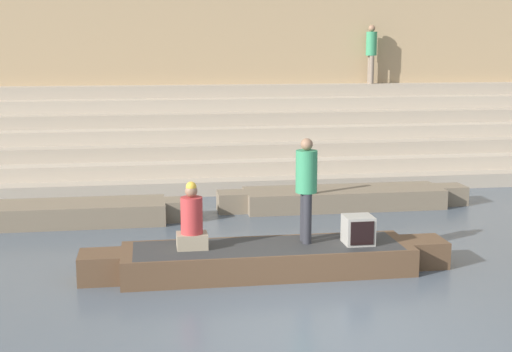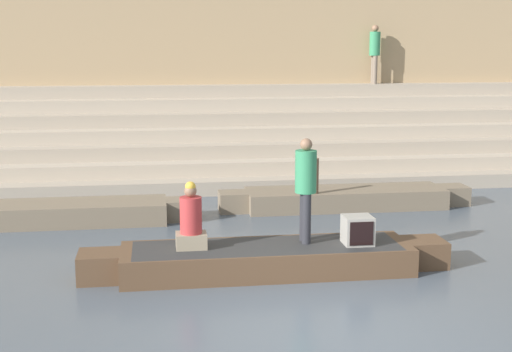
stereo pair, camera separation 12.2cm
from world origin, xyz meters
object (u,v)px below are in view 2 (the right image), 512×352
object	(u,v)px
tv_set	(358,230)
moored_boat_distant	(345,198)
moored_boat_shore	(46,213)
person_on_steps	(375,50)
rowboat_main	(267,258)
person_standing	(306,183)
mooring_post	(315,186)
person_rowing	(191,222)

from	to	relation	value
tv_set	moored_boat_distant	distance (m)	4.47
moored_boat_shore	person_on_steps	world-z (taller)	person_on_steps
rowboat_main	tv_set	xyz separation A→B (m)	(1.45, -0.10, 0.43)
rowboat_main	tv_set	bearing A→B (deg)	-1.62
tv_set	moored_boat_shore	world-z (taller)	tv_set
rowboat_main	moored_boat_distant	world-z (taller)	rowboat_main
tv_set	person_standing	bearing A→B (deg)	170.97
rowboat_main	mooring_post	bearing A→B (deg)	69.04
rowboat_main	moored_boat_distant	distance (m)	4.89
person_rowing	moored_boat_distant	xyz separation A→B (m)	(3.62, 4.18, -0.63)
rowboat_main	person_rowing	size ratio (longest dim) A/B	5.53
rowboat_main	tv_set	distance (m)	1.51
moored_boat_shore	person_on_steps	distance (m)	11.09
person_standing	person_rowing	size ratio (longest dim) A/B	1.59
tv_set	mooring_post	world-z (taller)	mooring_post
person_standing	tv_set	distance (m)	1.12
rowboat_main	moored_boat_distant	xyz separation A→B (m)	(2.43, 4.24, -0.01)
moored_boat_shore	mooring_post	size ratio (longest dim) A/B	5.19
rowboat_main	person_standing	size ratio (longest dim) A/B	3.48
mooring_post	person_rowing	bearing A→B (deg)	-126.79
rowboat_main	person_standing	xyz separation A→B (m)	(0.64, 0.14, 1.17)
person_standing	person_on_steps	bearing A→B (deg)	68.39
rowboat_main	person_rowing	distance (m)	1.34
moored_boat_distant	rowboat_main	bearing A→B (deg)	-117.50
moored_boat_distant	mooring_post	distance (m)	0.94
rowboat_main	tv_set	world-z (taller)	tv_set
person_standing	person_rowing	world-z (taller)	person_standing
moored_boat_distant	person_on_steps	world-z (taller)	person_on_steps
person_standing	rowboat_main	bearing A→B (deg)	-166.44
tv_set	person_on_steps	xyz separation A→B (m)	(3.32, 9.92, 2.73)
person_standing	moored_boat_shore	world-z (taller)	person_standing
tv_set	moored_boat_shore	distance (m)	6.58
rowboat_main	person_on_steps	bearing A→B (deg)	66.43
person_rowing	person_on_steps	world-z (taller)	person_on_steps
person_rowing	mooring_post	bearing A→B (deg)	66.94
moored_boat_shore	mooring_post	distance (m)	5.59
mooring_post	person_standing	bearing A→B (deg)	-105.28
moored_boat_distant	mooring_post	size ratio (longest dim) A/B	4.72
person_standing	person_on_steps	world-z (taller)	person_on_steps
tv_set	moored_boat_distant	world-z (taller)	tv_set
moored_boat_shore	person_on_steps	bearing A→B (deg)	33.15
person_rowing	person_on_steps	bearing A→B (deg)	72.37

